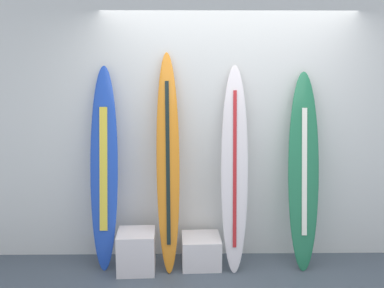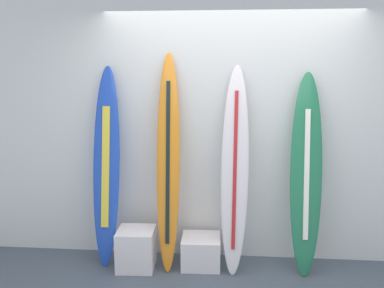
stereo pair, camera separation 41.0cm
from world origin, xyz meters
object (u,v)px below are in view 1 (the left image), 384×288
Objects in this scene: surfboard_ivory at (234,170)px; surfboard_sunset at (168,163)px; surfboard_cobalt at (104,170)px; display_block_center at (136,251)px; display_block_left at (201,251)px; surfboard_emerald at (303,171)px.

surfboard_sunset is at bearing -179.71° from surfboard_ivory.
surfboard_ivory is at bearing -0.80° from surfboard_cobalt.
surfboard_sunset is 0.65m from surfboard_ivory.
surfboard_sunset is 5.36× the size of display_block_center.
surfboard_ivory is at bearing 2.08° from display_block_left.
surfboard_emerald is 1.29m from display_block_left.
display_block_center is (0.31, -0.13, -0.78)m from surfboard_cobalt.
surfboard_emerald is 1.80m from display_block_center.
surfboard_emerald is at bearing 0.08° from surfboard_sunset.
surfboard_ivory is at bearing 0.29° from surfboard_sunset.
surfboard_emerald is at bearing -0.56° from surfboard_cobalt.
surfboard_cobalt is at bearing 178.07° from surfboard_sunset.
display_block_left is (-0.32, -0.01, -0.83)m from surfboard_ivory.
surfboard_cobalt reaches higher than display_block_left.
surfboard_cobalt is 1.00× the size of surfboard_ivory.
surfboard_ivory is at bearing 6.92° from display_block_center.
display_block_left is 0.64m from display_block_center.
surfboard_sunset is 0.92m from display_block_center.
surfboard_cobalt is at bearing 179.20° from surfboard_ivory.
display_block_left is at bearing -177.92° from surfboard_ivory.
display_block_center is at bearing -173.08° from surfboard_ivory.
surfboard_ivory is (1.27, -0.02, -0.00)m from surfboard_cobalt.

